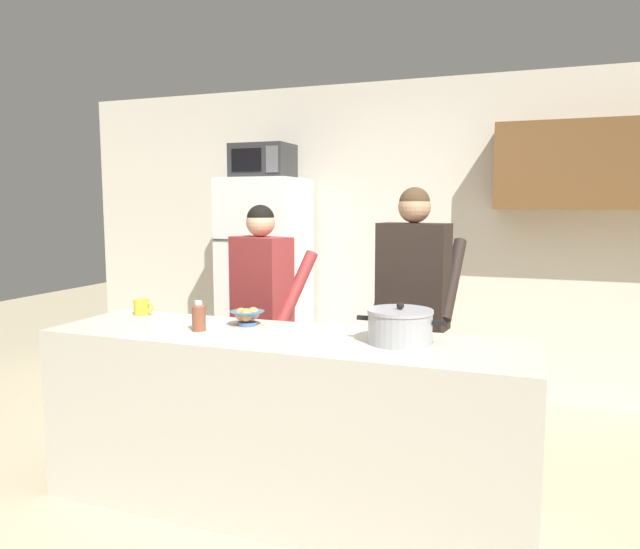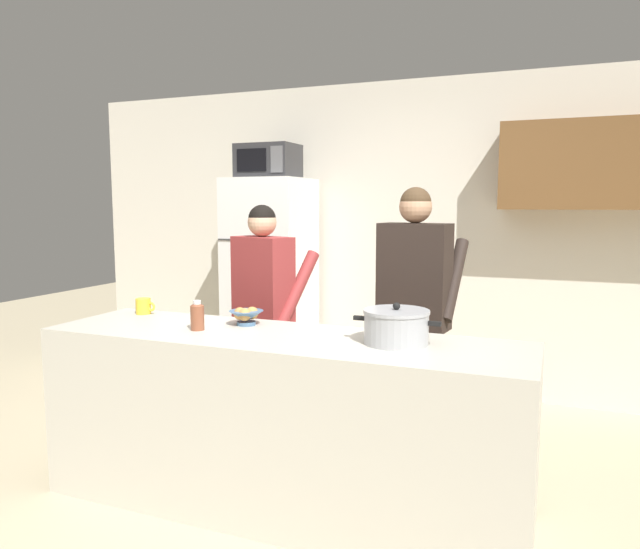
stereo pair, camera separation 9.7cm
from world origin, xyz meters
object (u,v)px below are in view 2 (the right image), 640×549
refrigerator (271,284)px  person_near_pot (264,298)px  coffee_mug (144,306)px  bottle_near_edge (197,315)px  bread_bowl (246,316)px  cooking_pot (396,327)px  microwave (268,161)px  person_by_sink (414,290)px

refrigerator → person_near_pot: bearing=-65.2°
coffee_mug → bottle_near_edge: 0.62m
bottle_near_edge → refrigerator: bearing=105.5°
bread_bowl → coffee_mug: bearing=175.2°
person_near_pot → cooking_pot: person_near_pot is taller
cooking_pot → refrigerator: bearing=131.2°
microwave → bottle_near_edge: bearing=-74.3°
cooking_pot → bottle_near_edge: 1.06m
coffee_mug → microwave: bearing=88.7°
refrigerator → bottle_near_edge: 1.97m
cooking_pot → microwave: bearing=131.6°
microwave → person_near_pot: 1.56m
coffee_mug → cooking_pot: bearing=-6.1°
microwave → bread_bowl: size_ratio=2.52×
person_by_sink → bread_bowl: (-0.77, -0.73, -0.08)m
person_near_pot → coffee_mug: person_near_pot is taller
bottle_near_edge → person_near_pot: bearing=90.3°
bread_bowl → microwave: bearing=112.8°
person_by_sink → cooking_pot: size_ratio=3.95×
person_near_pot → coffee_mug: (-0.56, -0.50, -0.01)m
coffee_mug → bottle_near_edge: bearing=-25.5°
refrigerator → person_near_pot: (0.52, -1.13, 0.08)m
person_near_pot → bread_bowl: size_ratio=8.30×
refrigerator → microwave: bearing=-89.9°
person_near_pot → person_by_sink: 0.97m
bottle_near_edge → bread_bowl: bearing=49.4°
person_near_pot → cooking_pot: size_ratio=3.70×
refrigerator → cooking_pot: bearing=-48.8°
person_by_sink → bread_bowl: 1.07m
bottle_near_edge → microwave: bearing=105.7°
cooking_pot → bottle_near_edge: cooking_pot is taller
refrigerator → person_by_sink: 1.76m
microwave → cooking_pot: size_ratio=1.12×
person_by_sink → cooking_pot: bearing=-82.8°
microwave → person_near_pot: size_ratio=0.30×
person_near_pot → coffee_mug: 0.75m
person_near_pot → microwave: bearing=115.3°
bread_bowl → bottle_near_edge: 0.27m
refrigerator → person_near_pot: size_ratio=1.14×
bread_bowl → bottle_near_edge: bottle_near_edge is taller
refrigerator → person_near_pot: refrigerator is taller
refrigerator → bread_bowl: refrigerator is taller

